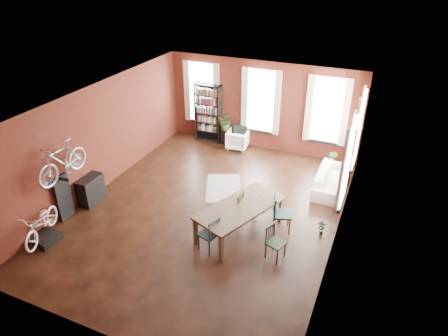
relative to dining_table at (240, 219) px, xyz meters
The scene contains 19 objects.
room 2.28m from the dining_table, 128.92° to the left, with size 9.00×9.04×3.22m.
dining_table is the anchor object (origin of this frame).
dining_chair_a 1.02m from the dining_table, 115.89° to the right, with size 0.44×0.44×0.94m, color #193538.
dining_chair_b 0.42m from the dining_table, 134.56° to the left, with size 0.46×0.46×0.99m, color black.
dining_chair_c 1.25m from the dining_table, 26.13° to the right, with size 0.40×0.40×0.87m, color black.
dining_chair_d 1.10m from the dining_table, 28.78° to the left, with size 0.47×0.47×1.03m, color #193437.
bookshelf 5.84m from the dining_table, 123.33° to the left, with size 1.00×0.32×2.20m, color black.
white_armchair 5.01m from the dining_table, 112.36° to the left, with size 0.73×0.68×0.75m, color white.
cream_sofa 3.60m from the dining_table, 60.69° to the left, with size 2.08×0.61×0.81m, color beige.
striped_rug 2.26m from the dining_table, 124.26° to the left, with size 1.04×1.66×0.01m, color black.
bike_trainer 4.93m from the dining_table, 152.42° to the right, with size 0.60×0.60×0.17m, color black.
bike_wall_rack 4.76m from the dining_table, 164.67° to the right, with size 0.16×0.60×1.30m, color black.
console_table 4.48m from the dining_table, behind, with size 0.40×0.80×0.80m, color black.
plant_stand 5.43m from the dining_table, 116.95° to the left, with size 0.28×0.28×0.56m, color black.
plant_by_sofa 4.69m from the dining_table, 70.76° to the left, with size 0.37×0.67×0.30m, color #325D25.
plant_small 2.13m from the dining_table, 21.40° to the left, with size 0.20×0.38×0.14m, color #2C5020.
bicycle_floor 4.94m from the dining_table, 151.98° to the right, with size 0.54×0.82×1.56m, color white.
bicycle_hung 4.83m from the dining_table, 163.83° to the right, with size 0.47×1.00×1.66m, color #A5A8AD.
plant_on_stand 5.42m from the dining_table, 116.94° to the left, with size 0.58×0.65×0.51m, color #355D25.
Camera 1 is at (4.11, -8.32, 6.51)m, focal length 32.00 mm.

